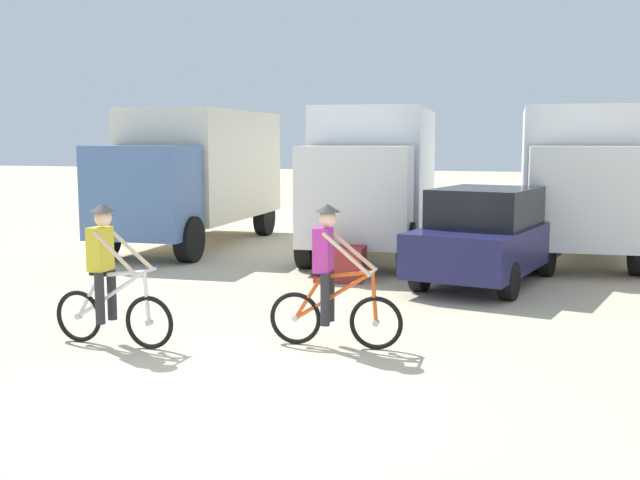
# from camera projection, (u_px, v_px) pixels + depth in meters

# --- Properties ---
(ground_plane) EXTENTS (120.00, 120.00, 0.00)m
(ground_plane) POSITION_uv_depth(u_px,v_px,m) (221.00, 396.00, 7.85)
(ground_plane) COLOR beige
(box_truck_cream_rv) EXTENTS (2.74, 6.87, 3.35)m
(box_truck_cream_rv) POSITION_uv_depth(u_px,v_px,m) (196.00, 170.00, 19.15)
(box_truck_cream_rv) COLOR beige
(box_truck_cream_rv) RESTS_ON ground
(box_truck_avon_van) EXTENTS (3.05, 6.96, 3.35)m
(box_truck_avon_van) POSITION_uv_depth(u_px,v_px,m) (375.00, 172.00, 17.94)
(box_truck_avon_van) COLOR white
(box_truck_avon_van) RESTS_ON ground
(box_truck_white_box) EXTENTS (2.79, 6.88, 3.35)m
(box_truck_white_box) POSITION_uv_depth(u_px,v_px,m) (576.00, 173.00, 17.55)
(box_truck_white_box) COLOR white
(box_truck_white_box) RESTS_ON ground
(sedan_parked) EXTENTS (2.58, 4.47, 1.76)m
(sedan_parked) POSITION_uv_depth(u_px,v_px,m) (487.00, 236.00, 13.93)
(sedan_parked) COLOR #1E1E4C
(sedan_parked) RESTS_ON ground
(cyclist_orange_shirt) EXTENTS (1.73, 0.52, 1.82)m
(cyclist_orange_shirt) POSITION_uv_depth(u_px,v_px,m) (108.00, 280.00, 9.71)
(cyclist_orange_shirt) COLOR black
(cyclist_orange_shirt) RESTS_ON ground
(cyclist_cowboy_hat) EXTENTS (1.73, 0.52, 1.82)m
(cyclist_cowboy_hat) POSITION_uv_depth(u_px,v_px,m) (331.00, 281.00, 9.64)
(cyclist_cowboy_hat) COLOR black
(cyclist_cowboy_hat) RESTS_ON ground
(supply_crate) EXTENTS (0.97, 0.86, 0.64)m
(supply_crate) POSITION_uv_depth(u_px,v_px,m) (340.00, 264.00, 14.32)
(supply_crate) COLOR #9E2D2D
(supply_crate) RESTS_ON ground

